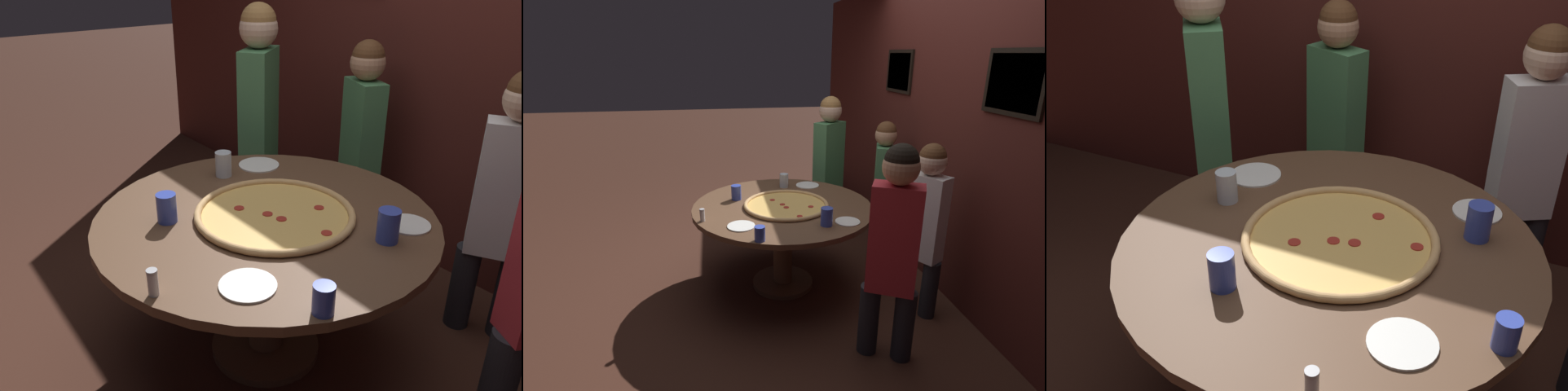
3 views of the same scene
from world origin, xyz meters
The scene contains 16 objects.
ground_plane centered at (0.00, 0.00, 0.00)m, with size 24.00×24.00×0.00m, color #422319.
back_wall centered at (0.00, 1.33, 1.30)m, with size 6.40×0.08×2.60m.
dining_table centered at (0.00, 0.00, 0.60)m, with size 1.47×1.47×0.74m.
giant_pizza centered at (0.03, 0.02, 0.75)m, with size 0.69×0.69×0.03m.
drink_cup_front_edge centered at (0.46, 0.24, 0.81)m, with size 0.09×0.09×0.13m, color #384CB7.
drink_cup_near_left centered at (0.63, -0.26, 0.79)m, with size 0.07×0.07×0.10m, color #384CB7.
drink_cup_far_right centered at (-0.20, -0.36, 0.80)m, with size 0.08×0.08×0.13m, color #384CB7.
drink_cup_far_left centered at (-0.47, 0.09, 0.80)m, with size 0.08×0.08×0.13m, color silver.
white_plate_far_back centered at (-0.47, 0.32, 0.74)m, with size 0.21×0.21×0.01m, color white.
white_plate_left_side centered at (0.38, -0.37, 0.74)m, with size 0.20×0.20×0.01m, color white.
white_plate_right_side centered at (0.43, 0.41, 0.74)m, with size 0.18×0.18×0.01m, color white.
condiment_shaker centered at (0.23, -0.64, 0.79)m, with size 0.04×0.04×0.10m.
diner_side_right centered at (0.55, 0.97, 0.76)m, with size 0.35×0.27×1.33m.
diner_far_right centered at (-0.90, 0.64, 0.86)m, with size 0.33×0.39×1.52m.
diner_side_left centered at (-0.40, 1.03, 0.76)m, with size 0.35×0.24×1.34m.
diner_centre_back centered at (0.98, 0.52, 0.82)m, with size 0.28×0.38×1.44m.
Camera 2 is at (3.07, -0.53, 1.92)m, focal length 28.00 mm.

